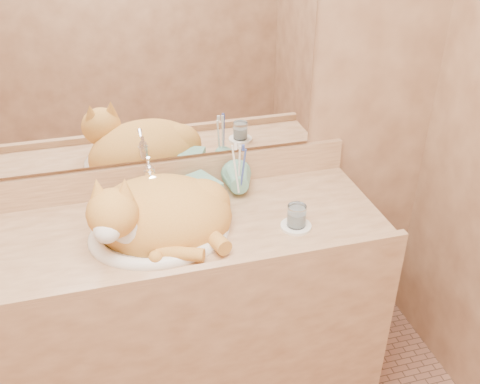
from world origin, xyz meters
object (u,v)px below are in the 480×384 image
object	(u,v)px
vanity_counter	(161,325)
water_glass	(297,216)
cat	(156,212)
sink_basin	(158,216)
toothbrush_cup	(240,188)
soap_dispenser	(214,185)

from	to	relation	value
vanity_counter	water_glass	world-z (taller)	water_glass
water_glass	vanity_counter	bearing A→B (deg)	167.98
vanity_counter	cat	bearing A→B (deg)	-20.10
vanity_counter	water_glass	xyz separation A→B (m)	(0.48, -0.10, 0.47)
vanity_counter	water_glass	size ratio (longest dim) A/B	21.24
water_glass	sink_basin	bearing A→B (deg)	169.70
cat	toothbrush_cup	world-z (taller)	cat
cat	vanity_counter	bearing A→B (deg)	173.27
sink_basin	soap_dispenser	world-z (taller)	soap_dispenser
water_glass	soap_dispenser	bearing A→B (deg)	142.65
sink_basin	water_glass	size ratio (longest dim) A/B	6.07
vanity_counter	water_glass	distance (m)	0.68
toothbrush_cup	vanity_counter	bearing A→B (deg)	-161.08
sink_basin	toothbrush_cup	size ratio (longest dim) A/B	3.96
vanity_counter	sink_basin	xyz separation A→B (m)	(0.03, -0.02, 0.50)
soap_dispenser	toothbrush_cup	world-z (taller)	soap_dispenser
toothbrush_cup	water_glass	distance (m)	0.26
toothbrush_cup	water_glass	xyz separation A→B (m)	(0.14, -0.22, -0.01)
vanity_counter	cat	xyz separation A→B (m)	(0.02, -0.01, 0.51)
cat	soap_dispenser	distance (m)	0.23
soap_dispenser	water_glass	bearing A→B (deg)	-61.94
cat	water_glass	bearing A→B (deg)	1.78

